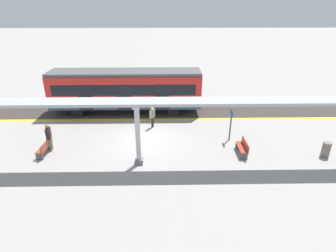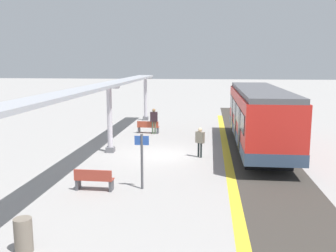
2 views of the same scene
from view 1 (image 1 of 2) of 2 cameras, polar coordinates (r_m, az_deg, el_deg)
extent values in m
plane|color=#989592|center=(18.51, -4.59, -2.70)|extent=(176.00, 176.00, 0.00)
cube|color=gold|center=(21.51, -4.11, 1.36)|extent=(0.42, 30.85, 0.01)
cube|color=#38332D|center=(23.18, -3.91, 3.11)|extent=(3.20, 42.85, 0.01)
cube|color=red|center=(22.72, -8.83, 7.60)|extent=(2.60, 12.12, 2.60)
cube|color=#344660|center=(23.04, -8.66, 5.17)|extent=(2.63, 12.14, 0.55)
cube|color=#515156|center=(22.35, -9.06, 11.08)|extent=(2.39, 12.12, 0.24)
cube|color=black|center=(21.39, -9.31, 7.37)|extent=(0.03, 11.15, 0.84)
cube|color=black|center=(22.18, -17.02, 5.71)|extent=(0.04, 1.10, 2.00)
cube|color=black|center=(21.55, -9.21, 5.94)|extent=(0.04, 1.10, 2.00)
cube|color=black|center=(21.33, -1.08, 6.07)|extent=(0.04, 1.10, 2.00)
cube|color=black|center=(23.05, 1.05, 3.89)|extent=(2.21, 0.90, 0.64)
cube|color=black|center=(24.05, -17.79, 3.58)|extent=(2.21, 0.90, 0.64)
cube|color=slate|center=(15.79, -6.07, -7.33)|extent=(0.44, 0.44, 0.30)
cylinder|color=silver|center=(14.94, -6.36, -1.56)|extent=(0.28, 0.28, 3.23)
cube|color=silver|center=(14.28, -6.67, 4.49)|extent=(1.10, 0.36, 0.12)
cube|color=#A8AAB2|center=(14.21, -5.43, 5.04)|extent=(1.20, 24.80, 0.16)
cube|color=#9D392A|center=(17.11, 15.23, -4.31)|extent=(1.51, 0.47, 0.04)
cube|color=#9D392A|center=(17.06, 15.93, -3.65)|extent=(1.50, 0.09, 0.40)
cube|color=#4C4C51|center=(16.66, 15.69, -6.11)|extent=(0.11, 0.40, 0.42)
cube|color=#4C4C51|center=(17.79, 14.63, -3.93)|extent=(0.11, 0.40, 0.42)
cube|color=#A13E2A|center=(18.11, -24.59, -4.13)|extent=(1.52, 0.52, 0.04)
cube|color=#A13E2A|center=(17.93, -24.17, -3.54)|extent=(1.50, 0.14, 0.40)
cube|color=#4C4C51|center=(17.70, -25.36, -5.81)|extent=(0.12, 0.40, 0.42)
cube|color=#4C4C51|center=(18.74, -23.63, -3.78)|extent=(0.12, 0.40, 0.42)
cylinder|color=#74695B|center=(18.78, 30.25, -4.26)|extent=(0.48, 0.48, 0.92)
cylinder|color=#4C4C51|center=(18.32, 13.00, 0.22)|extent=(0.10, 0.10, 2.20)
cube|color=#284C9E|center=(17.99, 13.25, 2.68)|extent=(0.56, 0.04, 0.36)
cylinder|color=#1F2829|center=(20.08, -3.15, 0.84)|extent=(0.10, 0.10, 0.78)
cylinder|color=#1F2829|center=(19.95, -3.40, 0.68)|extent=(0.10, 0.10, 0.78)
cube|color=gray|center=(19.75, -3.32, 2.57)|extent=(0.50, 0.41, 0.59)
sphere|color=beige|center=(19.60, -3.35, 3.65)|extent=(0.21, 0.21, 0.21)
cylinder|color=#4F634A|center=(18.29, -23.49, -3.65)|extent=(0.11, 0.11, 0.87)
cylinder|color=#4F634A|center=(18.45, -23.39, -3.39)|extent=(0.11, 0.11, 0.87)
cube|color=black|center=(18.05, -23.84, -1.37)|extent=(0.54, 0.31, 0.66)
sphere|color=olive|center=(17.87, -24.08, -0.09)|extent=(0.24, 0.24, 0.24)
camera|label=2|loc=(26.62, 44.05, 10.32)|focal=40.56mm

